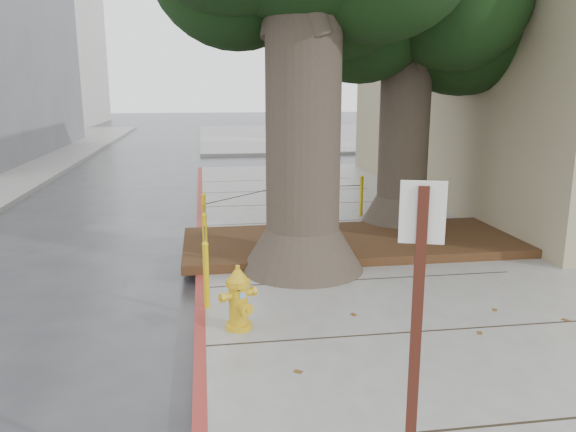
% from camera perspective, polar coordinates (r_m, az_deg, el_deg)
% --- Properties ---
extents(ground, '(140.00, 140.00, 0.00)m').
position_cam_1_polar(ground, '(7.14, 7.81, -13.01)').
color(ground, '#28282B').
rests_on(ground, ground).
extents(sidewalk_far, '(16.00, 20.00, 0.15)m').
position_cam_1_polar(sidewalk_far, '(37.12, 3.65, 8.12)').
color(sidewalk_far, slate).
rests_on(sidewalk_far, ground).
extents(curb_red, '(0.14, 26.00, 0.16)m').
position_cam_1_polar(curb_red, '(9.16, -8.92, -6.60)').
color(curb_red, maroon).
rests_on(curb_red, ground).
extents(planter_bed, '(6.40, 2.60, 0.16)m').
position_cam_1_polar(planter_bed, '(10.81, 6.62, -2.64)').
color(planter_bed, black).
rests_on(planter_bed, sidewalk_main).
extents(building_far_white, '(12.00, 18.00, 15.00)m').
position_cam_1_polar(building_far_white, '(53.51, -26.18, 16.28)').
color(building_far_white, silver).
rests_on(building_far_white, ground).
extents(building_side_white, '(10.00, 10.00, 9.00)m').
position_cam_1_polar(building_side_white, '(36.82, 21.07, 14.18)').
color(building_side_white, silver).
rests_on(building_side_white, ground).
extents(building_side_grey, '(12.00, 14.00, 12.00)m').
position_cam_1_polar(building_side_grey, '(45.11, 24.25, 15.42)').
color(building_side_grey, slate).
rests_on(building_side_grey, ground).
extents(bollard_ring, '(3.79, 5.39, 0.95)m').
position_cam_1_polar(bollard_ring, '(10.85, -3.03, -0.16)').
color(bollard_ring, gold).
rests_on(bollard_ring, sidewalk_main).
extents(fire_hydrant, '(0.45, 0.45, 0.82)m').
position_cam_1_polar(fire_hydrant, '(7.08, -5.06, -8.30)').
color(fire_hydrant, gold).
rests_on(fire_hydrant, sidewalk_main).
extents(signpost, '(0.24, 0.09, 2.47)m').
position_cam_1_polar(signpost, '(3.39, 12.69, -14.71)').
color(signpost, '#471911').
rests_on(signpost, sidewalk_main).
extents(car_silver, '(3.48, 1.50, 1.17)m').
position_cam_1_polar(car_silver, '(26.20, 11.04, 7.08)').
color(car_silver, '#96969A').
rests_on(car_silver, ground).
extents(car_red, '(3.56, 1.59, 1.13)m').
position_cam_1_polar(car_red, '(27.30, 22.87, 6.50)').
color(car_red, '#98240D').
rests_on(car_red, ground).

